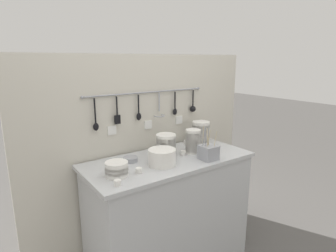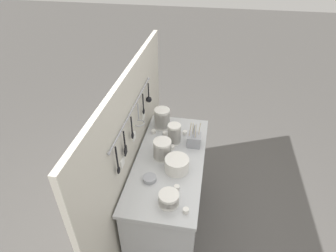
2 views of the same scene
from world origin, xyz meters
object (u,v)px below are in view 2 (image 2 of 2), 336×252
plate_stack (177,164)px  cutlery_caddy (194,140)px  cup_mid_row (154,132)px  cup_back_left (177,188)px  cup_centre (172,147)px  steel_mixing_bowl (150,179)px  cup_front_left (165,134)px  bowl_stack_nested_right (162,149)px  bowl_stack_wide_centre (175,134)px  cup_back_right (186,211)px  cup_edge_far (185,133)px  bowl_stack_back_corner (169,199)px  bowl_stack_short_front (162,118)px

plate_stack → cutlery_caddy: size_ratio=0.77×
cutlery_caddy → cup_mid_row: bearing=74.8°
cup_back_left → cup_centre: (0.47, 0.12, 0.00)m
steel_mixing_bowl → cup_front_left: size_ratio=2.46×
cutlery_caddy → cup_front_left: 0.31m
bowl_stack_nested_right → cutlery_caddy: bearing=-49.6°
bowl_stack_wide_centre → plate_stack: 0.37m
bowl_stack_wide_centre → cutlery_caddy: bearing=-91.4°
cup_front_left → cup_back_right: bearing=-160.2°
cup_edge_far → bowl_stack_nested_right: bearing=157.1°
plate_stack → cutlery_caddy: cutlery_caddy is taller
cup_back_right → cup_edge_far: 0.92m
bowl_stack_back_corner → steel_mixing_bowl: size_ratio=1.39×
bowl_stack_short_front → cup_mid_row: bearing=152.3°
cup_back_left → cup_mid_row: (0.68, 0.33, 0.00)m
cup_front_left → plate_stack: bearing=-157.9°
bowl_stack_back_corner → bowl_stack_nested_right: size_ratio=0.86×
bowl_stack_nested_right → bowl_stack_wide_centre: bearing=-18.0°
bowl_stack_nested_right → steel_mixing_bowl: bearing=170.7°
cup_back_left → bowl_stack_nested_right: bearing=27.1°
cup_back_left → cup_centre: 0.48m
cup_back_right → cup_edge_far: (0.91, 0.12, 0.00)m
bowl_stack_wide_centre → cup_centre: size_ratio=4.43×
bowl_stack_back_corner → plate_stack: 0.36m
cutlery_caddy → cup_front_left: size_ratio=5.90×
steel_mixing_bowl → cup_mid_row: (0.62, 0.10, 0.00)m
steel_mixing_bowl → cup_back_right: size_ratio=2.46×
bowl_stack_wide_centre → cup_mid_row: 0.26m
bowl_stack_back_corner → cup_back_left: bowl_stack_back_corner is taller
bowl_stack_wide_centre → bowl_stack_nested_right: (-0.22, 0.07, -0.01)m
bowl_stack_wide_centre → cup_centre: 0.13m
bowl_stack_back_corner → cup_edge_far: size_ratio=3.41×
cup_front_left → bowl_stack_nested_right: bearing=-173.3°
bowl_stack_wide_centre → bowl_stack_back_corner: bearing=-174.3°
bowl_stack_back_corner → cup_edge_far: bowl_stack_back_corner is taller
bowl_stack_wide_centre → bowl_stack_nested_right: size_ratio=1.12×
cup_front_left → cup_mid_row: (0.01, 0.11, 0.00)m
bowl_stack_short_front → cup_centre: 0.37m
steel_mixing_bowl → cup_mid_row: same height
bowl_stack_wide_centre → cup_edge_far: size_ratio=4.43×
bowl_stack_nested_right → cup_edge_far: 0.40m
cup_front_left → cup_centre: (-0.20, -0.10, 0.00)m
cutlery_caddy → cup_back_left: bearing=172.5°
plate_stack → cup_centre: (0.26, 0.08, -0.04)m
plate_stack → cup_front_left: plate_stack is taller
cup_edge_far → plate_stack: bearing=179.4°
cup_back_right → cup_centre: 0.70m
cutlery_caddy → bowl_stack_wide_centre: bearing=88.6°
cutlery_caddy → cup_back_left: 0.57m
bowl_stack_wide_centre → bowl_stack_short_front: bowl_stack_short_front is taller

